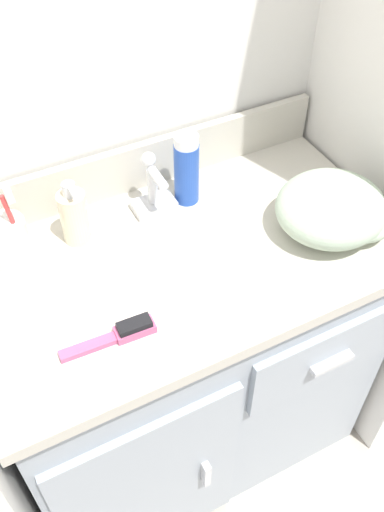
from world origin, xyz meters
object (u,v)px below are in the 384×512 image
soap_dispenser (74,216)px  hairbrush (121,333)px  shaving_cream_can (186,169)px  toothbrush_cup (8,241)px  hand_towel (337,209)px

soap_dispenser → hairbrush: size_ratio=0.86×
soap_dispenser → shaving_cream_can: size_ratio=0.90×
shaving_cream_can → hairbrush: 0.39m
hairbrush → shaving_cream_can: bearing=48.7°
toothbrush_cup → hairbrush: bearing=-66.6°
soap_dispenser → shaving_cream_can: shaving_cream_can is taller
soap_dispenser → hand_towel: 0.52m
toothbrush_cup → hand_towel: toothbrush_cup is taller
soap_dispenser → shaving_cream_can: 0.25m
toothbrush_cup → hand_towel: (0.61, -0.22, 0.00)m
soap_dispenser → hand_towel: bearing=-23.9°
toothbrush_cup → shaving_cream_can: (0.38, 0.00, 0.03)m
toothbrush_cup → shaving_cream_can: bearing=0.4°
toothbrush_cup → shaving_cream_can: toothbrush_cup is taller
shaving_cream_can → hand_towel: shaving_cream_can is taller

